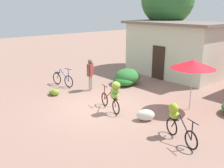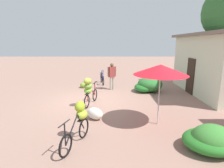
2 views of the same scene
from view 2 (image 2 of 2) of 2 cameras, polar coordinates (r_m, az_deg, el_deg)
ground_plane at (r=9.09m, az=-7.38°, el=-5.44°), size 60.00×60.00×0.00m
building_low at (r=11.80m, az=30.85°, el=5.51°), size 6.18×3.60×3.36m
hedge_bush_front_left at (r=10.97m, az=11.90°, el=-0.05°), size 1.42×1.46×0.88m
hedge_bush_front_right at (r=10.86m, az=9.98°, el=-1.07°), size 1.21×1.10×0.52m
hedge_bush_mid at (r=5.73m, az=28.64°, el=-15.52°), size 1.24×1.47×0.54m
hedge_bush_by_door at (r=5.63m, az=29.10°, el=-14.82°), size 0.92×1.08×0.75m
market_umbrella at (r=6.26m, az=15.10°, el=4.38°), size 1.83×1.83×2.14m
bicycle_leftmost at (r=12.80m, az=-3.13°, el=1.71°), size 1.63×0.35×1.04m
bicycle_near_pile at (r=8.16m, az=-7.35°, el=-1.54°), size 1.64×0.56×1.36m
bicycle_center_loaded at (r=5.37m, az=-10.40°, el=-10.96°), size 1.54×0.63×1.19m
banana_pile_on_ground at (r=11.94m, az=-8.68°, el=-0.35°), size 0.80×0.65×0.35m
produce_sack at (r=6.98m, az=-5.41°, el=-9.25°), size 0.79×0.82×0.44m
person_vendor at (r=11.03m, az=-0.05°, el=3.29°), size 0.37×0.51×1.64m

